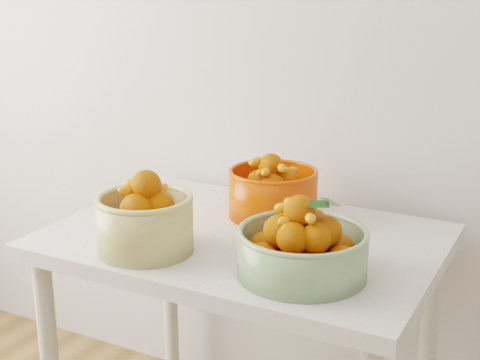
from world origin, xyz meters
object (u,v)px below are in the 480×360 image
Objects in this scene: table at (244,268)px; bowl_green at (302,248)px; bowl_cream at (145,221)px; bowl_orange at (273,192)px.

bowl_green is at bearing -35.54° from table.
table is 3.49× the size of bowl_cream.
bowl_cream reaches higher than bowl_orange.
table is at bearing 52.86° from bowl_cream.
table is 0.32m from bowl_cream.
bowl_green is (0.23, -0.17, 0.16)m from table.
table is 2.71× the size of bowl_green.
bowl_cream is 0.41m from bowl_orange.
bowl_orange is (-0.23, 0.33, 0.01)m from bowl_green.
bowl_orange is at bearing 66.36° from bowl_cream.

